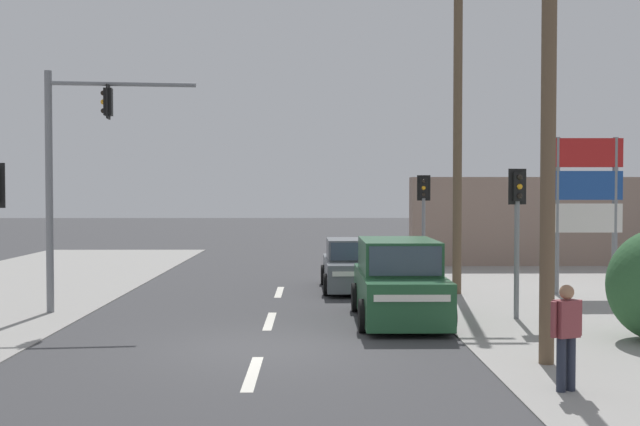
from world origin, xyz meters
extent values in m
plane|color=#3A3A3D|center=(0.00, 0.00, 0.00)|extent=(140.00, 140.00, 0.00)
cube|color=silver|center=(0.00, -2.00, 0.00)|extent=(0.20, 2.40, 0.01)
cube|color=silver|center=(0.00, 3.00, 0.00)|extent=(0.20, 2.40, 0.01)
cube|color=silver|center=(0.00, 8.00, 0.00)|extent=(0.20, 2.40, 0.01)
cylinder|color=brown|center=(5.08, -1.44, 4.79)|extent=(0.26, 0.26, 9.59)
cylinder|color=brown|center=(5.24, 7.47, 4.93)|extent=(0.26, 0.26, 9.86)
cylinder|color=slate|center=(-5.52, 4.19, 3.00)|extent=(0.18, 0.18, 6.00)
cylinder|color=slate|center=(-3.73, 4.37, 5.70)|extent=(3.59, 0.48, 0.11)
cube|color=black|center=(-4.08, 4.33, 5.25)|extent=(0.23, 0.28, 0.68)
cube|color=black|center=(-4.08, 4.33, 5.25)|extent=(0.09, 0.44, 0.84)
sphere|color=black|center=(-4.20, 4.32, 5.47)|extent=(0.13, 0.13, 0.13)
sphere|color=orange|center=(-4.20, 4.32, 5.25)|extent=(0.13, 0.13, 0.13)
sphere|color=black|center=(-4.20, 4.32, 5.03)|extent=(0.13, 0.13, 0.13)
cylinder|color=slate|center=(5.81, 3.15, 1.40)|extent=(0.12, 0.12, 2.80)
cube|color=black|center=(5.81, 3.15, 3.14)|extent=(0.30, 0.25, 0.68)
cube|color=black|center=(5.81, 3.15, 3.14)|extent=(0.44, 0.13, 0.84)
sphere|color=black|center=(5.83, 3.03, 3.36)|extent=(0.13, 0.13, 0.13)
sphere|color=orange|center=(5.83, 3.03, 3.14)|extent=(0.13, 0.13, 0.13)
sphere|color=black|center=(5.83, 3.03, 2.92)|extent=(0.13, 0.13, 0.13)
cylinder|color=slate|center=(4.68, 10.31, 1.40)|extent=(0.12, 0.12, 2.80)
cube|color=black|center=(4.68, 10.31, 3.14)|extent=(0.29, 0.24, 0.68)
cube|color=black|center=(4.68, 10.31, 3.14)|extent=(0.44, 0.11, 0.84)
sphere|color=black|center=(4.66, 10.19, 3.36)|extent=(0.13, 0.13, 0.13)
sphere|color=orange|center=(4.66, 10.19, 3.14)|extent=(0.13, 0.13, 0.13)
sphere|color=black|center=(4.66, 10.19, 2.92)|extent=(0.13, 0.13, 0.13)
cylinder|color=slate|center=(8.12, 7.31, 2.30)|extent=(0.16, 0.16, 4.60)
cylinder|color=slate|center=(9.82, 7.31, 2.30)|extent=(0.16, 0.16, 4.60)
cube|color=red|center=(8.97, 7.31, 4.15)|extent=(2.10, 0.14, 0.84)
cube|color=#1E4793|center=(8.97, 7.31, 3.20)|extent=(2.10, 0.14, 0.84)
cube|color=silver|center=(8.97, 7.31, 2.25)|extent=(2.10, 0.14, 0.84)
cube|color=gray|center=(11.00, 16.00, 1.80)|extent=(12.00, 1.00, 3.60)
cube|color=slate|center=(2.24, 8.57, 0.54)|extent=(1.77, 4.23, 0.80)
cube|color=slate|center=(2.24, 8.62, 1.25)|extent=(1.59, 1.92, 0.62)
cube|color=#384756|center=(2.25, 7.65, 1.25)|extent=(1.44, 0.08, 0.53)
cube|color=#384756|center=(2.22, 9.59, 1.25)|extent=(1.40, 0.08, 0.50)
cube|color=white|center=(2.27, 6.45, 0.72)|extent=(1.45, 0.06, 0.14)
cylinder|color=black|center=(3.11, 7.28, 0.32)|extent=(0.20, 0.64, 0.64)
cylinder|color=black|center=(1.41, 7.25, 0.32)|extent=(0.20, 0.64, 0.64)
cylinder|color=black|center=(3.07, 9.88, 0.32)|extent=(0.20, 0.64, 0.64)
cylinder|color=black|center=(1.37, 9.86, 0.32)|extent=(0.20, 0.64, 0.64)
cube|color=#235633|center=(3.02, 2.99, 0.64)|extent=(1.84, 4.50, 1.00)
cube|color=#235633|center=(3.02, 3.19, 1.52)|extent=(1.72, 2.70, 0.76)
cube|color=#384756|center=(3.02, 1.82, 1.52)|extent=(1.58, 0.06, 0.65)
cube|color=#384756|center=(3.02, 4.56, 1.52)|extent=(1.55, 0.06, 0.61)
cube|color=white|center=(3.02, 0.72, 0.86)|extent=(1.56, 0.04, 0.14)
cylinder|color=black|center=(3.94, 1.59, 0.36)|extent=(0.22, 0.72, 0.72)
cylinder|color=black|center=(2.10, 1.59, 0.36)|extent=(0.22, 0.72, 0.72)
cylinder|color=black|center=(3.94, 4.38, 0.36)|extent=(0.22, 0.72, 0.72)
cylinder|color=black|center=(2.10, 4.38, 0.36)|extent=(0.22, 0.72, 0.72)
cylinder|color=#232838|center=(4.89, -3.21, 0.42)|extent=(0.14, 0.14, 0.84)
cylinder|color=#232838|center=(4.72, -3.27, 0.42)|extent=(0.14, 0.14, 0.84)
cube|color=brown|center=(4.81, -3.24, 1.12)|extent=(0.41, 0.33, 0.56)
sphere|color=#9E7051|center=(4.81, -3.24, 1.52)|extent=(0.22, 0.22, 0.22)
cylinder|color=brown|center=(5.03, -3.16, 1.12)|extent=(0.09, 0.09, 0.54)
cylinder|color=brown|center=(4.59, -3.33, 1.12)|extent=(0.09, 0.09, 0.54)
camera|label=1|loc=(0.99, -14.37, 3.03)|focal=42.00mm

